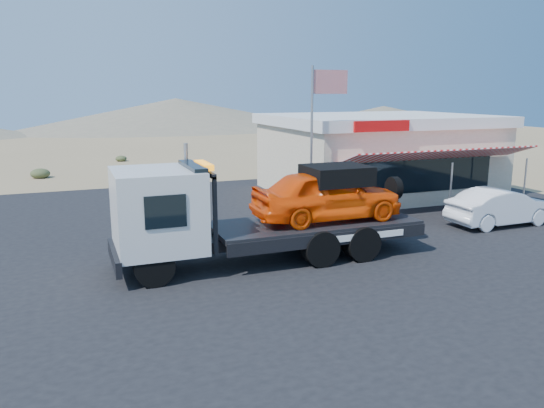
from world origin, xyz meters
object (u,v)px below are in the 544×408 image
Objects in this scene: white_sedan at (501,207)px; flagpole at (317,126)px; tow_truck at (263,208)px; jerky_store at (377,153)px.

flagpole is (-6.31, 3.23, 3.04)m from white_sedan.
flagpole reaches higher than tow_truck.
white_sedan is at bearing -84.49° from jerky_store.
white_sedan is at bearing 4.48° from tow_truck.
flagpole is at bearing 62.25° from white_sedan.
tow_truck is at bearing -137.57° from jerky_store.
jerky_store reaches higher than white_sedan.
jerky_store is at bearing 42.43° from tow_truck.
white_sedan is at bearing -27.09° from flagpole.
flagpole is at bearing 47.17° from tow_truck.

